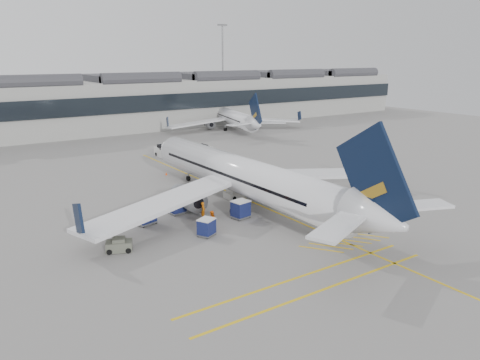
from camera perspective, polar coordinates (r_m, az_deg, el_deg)
ground at (r=43.42m, az=-3.44°, el=-7.44°), size 220.00×220.00×0.00m
terminal at (r=109.00m, az=-23.39°, el=8.23°), size 200.00×20.45×12.40m
light_masts at (r=122.12m, az=-25.90°, el=12.50°), size 113.00×0.60×25.45m
apron_markings at (r=56.43m, az=0.11°, el=-2.09°), size 0.25×60.00×0.01m
airliner_main at (r=52.10m, az=0.65°, el=0.37°), size 40.12×43.81×11.65m
airliner_far at (r=108.80m, az=-0.96°, el=7.63°), size 31.40×34.72×9.40m
belt_loader at (r=56.43m, az=-0.01°, el=-1.46°), size 5.03×1.86×2.05m
baggage_cart_a at (r=48.94m, az=0.08°, el=-3.53°), size 2.03×1.77×1.90m
baggage_cart_b at (r=44.36m, az=-4.10°, el=-5.71°), size 2.02×1.90×1.69m
baggage_cart_c at (r=50.78m, az=-7.69°, el=-3.05°), size 1.86×1.60×1.79m
baggage_cart_d at (r=48.12m, az=-11.48°, el=-4.06°), size 2.29×2.05×2.05m
ramp_agent_a at (r=48.71m, az=-4.51°, el=-3.76°), size 0.74×0.82×1.89m
ramp_agent_b at (r=46.05m, az=-3.46°, el=-4.89°), size 1.13×1.07×1.85m
pushback_tug at (r=42.34m, az=-14.52°, el=-7.71°), size 2.56×2.10×1.24m
safety_cone_nose at (r=67.59m, az=-8.98°, el=0.78°), size 0.33×0.33×0.46m
safety_cone_engine at (r=56.42m, az=2.50°, el=-1.85°), size 0.36×0.36×0.50m
service_van_mid at (r=79.85m, az=-9.14°, el=3.46°), size 2.15×4.10×2.07m
service_van_right at (r=79.36m, az=-4.85°, el=3.51°), size 4.04×2.17×2.03m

